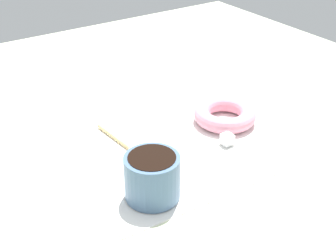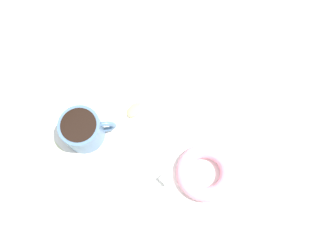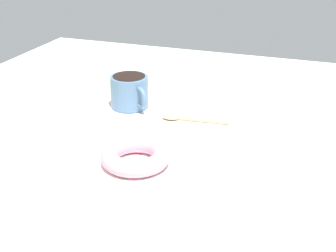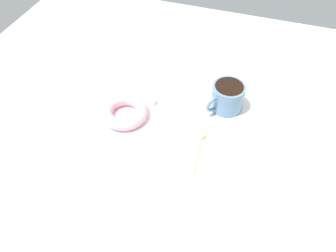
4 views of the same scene
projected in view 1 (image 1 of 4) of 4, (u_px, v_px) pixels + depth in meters
The scene contains 6 objects.
ground_plane at pixel (170, 132), 84.11cm from camera, with size 120.00×120.00×2.00cm, color beige.
napkin at pixel (168, 137), 80.56cm from camera, with size 35.99×35.99×0.30cm, color white.
coffee_cup at pixel (152, 175), 64.88cm from camera, with size 9.44×8.21×6.61cm.
donut at pixel (225, 115), 84.17cm from camera, with size 11.18×11.18×2.84cm, color pink.
spoon at pixel (130, 148), 76.45cm from camera, with size 13.28×2.72×0.90cm.
sugar_cube at pixel (227, 139), 77.84cm from camera, with size 1.81×1.81×1.81cm, color white.
Camera 1 is at (-59.65, 40.52, 42.31)cm, focal length 50.00 mm.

